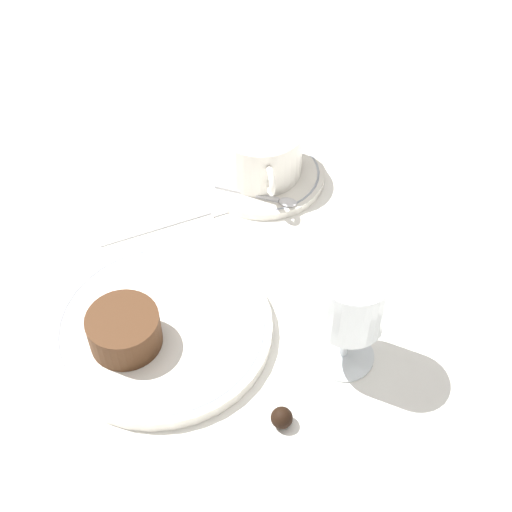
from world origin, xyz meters
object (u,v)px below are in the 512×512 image
Objects in this scene: wine_glass at (351,304)px; dessert_cake at (124,330)px; fork at (194,215)px; dinner_plate at (162,328)px; coffee_cup at (261,149)px.

wine_glass is 1.75× the size of dessert_cake.
fork is 2.57× the size of dessert_cake.
wine_glass is 0.26m from fork.
wine_glass reaches higher than dinner_plate.
coffee_cup reaches higher than fork.
dessert_cake is at bearing -102.13° from wine_glass.
wine_glass reaches higher than fork.
wine_glass is (0.06, 0.17, 0.08)m from dinner_plate.
wine_glass is 0.68× the size of fork.
fork is at bearing -58.27° from coffee_cup.
coffee_cup is 0.11m from fork.
fork is (-0.22, -0.12, -0.08)m from wine_glass.
wine_glass is at bearing 29.21° from fork.
coffee_cup is at bearing 146.93° from dinner_plate.
dessert_cake is at bearing -37.39° from coffee_cup.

